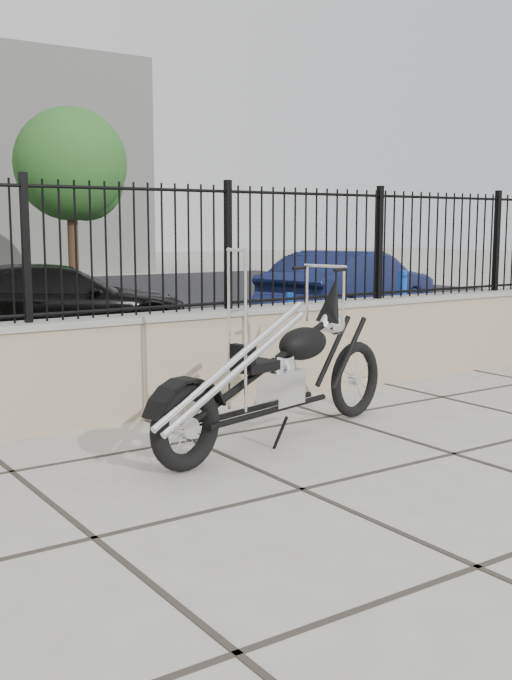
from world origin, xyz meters
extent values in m
plane|color=#99968E|center=(0.00, 0.00, 0.00)|extent=(90.00, 90.00, 0.00)
cube|color=gray|center=(0.00, 2.50, 0.48)|extent=(14.00, 0.36, 0.96)
cube|color=black|center=(0.00, 2.50, 1.56)|extent=(14.00, 0.08, 1.20)
imported|color=black|center=(1.19, 7.68, 0.60)|extent=(4.42, 2.74, 1.20)
imported|color=#111940|center=(6.39, 6.83, 0.67)|extent=(4.29, 2.56, 1.33)
cylinder|color=#0C46B8|center=(3.36, 4.65, 0.43)|extent=(0.13, 0.13, 0.86)
cylinder|color=#0B40AB|center=(5.67, 4.80, 0.54)|extent=(0.17, 0.17, 1.09)
cylinder|color=#382619|center=(4.93, 16.52, 1.40)|extent=(0.28, 0.28, 2.81)
sphere|color=#2F5F23|center=(4.93, 16.52, 3.56)|extent=(3.00, 3.00, 3.00)
camera|label=1|loc=(-3.18, -4.10, 1.77)|focal=42.00mm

